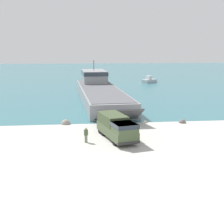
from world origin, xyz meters
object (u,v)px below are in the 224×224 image
object	(u,v)px
soldier_on_ramp	(86,134)
military_truck	(117,127)
moored_boat_a	(149,80)
landing_craft	(99,90)

from	to	relation	value
soldier_on_ramp	military_truck	bearing A→B (deg)	-85.33
military_truck	soldier_on_ramp	bearing A→B (deg)	-87.13
soldier_on_ramp	moored_boat_a	size ratio (longest dim) A/B	0.33
military_truck	moored_boat_a	distance (m)	62.62
landing_craft	military_truck	xyz separation A→B (m)	(0.13, -30.31, -0.41)
landing_craft	military_truck	bearing A→B (deg)	-92.87
military_truck	moored_boat_a	xyz separation A→B (m)	(17.65, 60.07, -0.78)
landing_craft	moored_boat_a	bearing A→B (deg)	56.02
landing_craft	moored_boat_a	xyz separation A→B (m)	(17.78, 29.76, -1.18)
military_truck	soldier_on_ramp	xyz separation A→B (m)	(-3.68, -1.11, -0.49)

